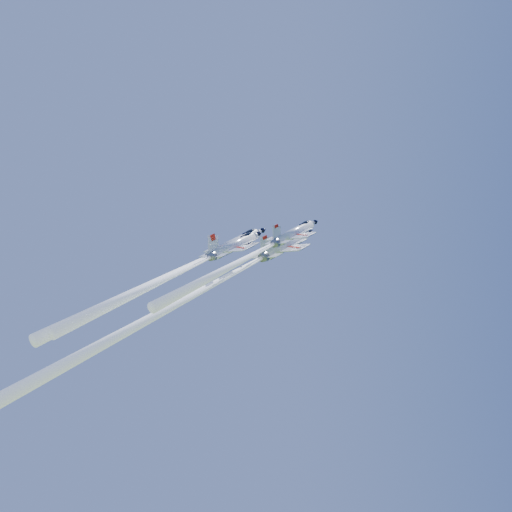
{
  "coord_description": "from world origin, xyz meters",
  "views": [
    {
      "loc": [
        -0.43,
        -103.21,
        77.51
      ],
      "look_at": [
        0.0,
        0.0,
        104.69
      ],
      "focal_mm": 40.0,
      "sensor_mm": 36.0,
      "label": 1
    }
  ],
  "objects_px": {
    "jet_left": "(180,270)",
    "jet_slot": "(182,271)",
    "jet_right": "(253,254)",
    "jet_lead": "(194,295)"
  },
  "relations": [
    {
      "from": "jet_slot",
      "to": "jet_right",
      "type": "bearing_deg",
      "value": 37.95
    },
    {
      "from": "jet_lead",
      "to": "jet_left",
      "type": "distance_m",
      "value": 9.11
    },
    {
      "from": "jet_lead",
      "to": "jet_right",
      "type": "relative_size",
      "value": 1.84
    },
    {
      "from": "jet_right",
      "to": "jet_slot",
      "type": "distance_m",
      "value": 12.3
    },
    {
      "from": "jet_lead",
      "to": "jet_slot",
      "type": "relative_size",
      "value": 1.7
    },
    {
      "from": "jet_slot",
      "to": "jet_left",
      "type": "bearing_deg",
      "value": 140.8
    },
    {
      "from": "jet_right",
      "to": "jet_left",
      "type": "bearing_deg",
      "value": -163.19
    },
    {
      "from": "jet_left",
      "to": "jet_right",
      "type": "relative_size",
      "value": 1.24
    },
    {
      "from": "jet_left",
      "to": "jet_slot",
      "type": "bearing_deg",
      "value": -39.2
    },
    {
      "from": "jet_lead",
      "to": "jet_right",
      "type": "bearing_deg",
      "value": 45.31
    }
  ]
}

